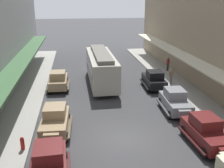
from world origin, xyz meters
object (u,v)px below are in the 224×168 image
pedestrian_1 (168,64)px  parked_car_3 (154,79)px  fire_hydrant (22,143)px  parked_car_4 (49,164)px  parked_car_0 (58,80)px  streetcar (101,66)px  parked_car_5 (206,131)px  pedestrian_0 (171,76)px  parked_car_1 (175,101)px  parked_car_6 (55,120)px

pedestrian_1 → parked_car_3: bearing=-121.1°
fire_hydrant → parked_car_4: bearing=-58.3°
parked_car_0 → streetcar: size_ratio=0.45×
parked_car_5 → streetcar: 14.14m
parked_car_5 → pedestrian_0: bearing=80.4°
parked_car_0 → pedestrian_0: size_ratio=2.61×
parked_car_1 → parked_car_0: bearing=143.7°
parked_car_4 → parked_car_5: bearing=12.9°
parked_car_4 → parked_car_6: 5.10m
parked_car_3 → parked_car_5: same height
parked_car_0 → parked_car_1: same height
pedestrian_0 → streetcar: bearing=168.3°
parked_car_0 → pedestrian_0: bearing=-2.4°
parked_car_0 → parked_car_4: same height
parked_car_5 → pedestrian_1: size_ratio=2.63×
fire_hydrant → parked_car_6: bearing=50.1°
streetcar → pedestrian_1: (8.54, 3.54, -0.91)m
parked_car_4 → parked_car_3: bearing=54.7°
parked_car_1 → parked_car_6: same height
parked_car_0 → parked_car_6: bearing=-88.7°
parked_car_1 → parked_car_5: (0.05, -5.13, 0.00)m
parked_car_5 → streetcar: (-5.17, 13.12, 0.96)m
parked_car_6 → streetcar: 11.05m
parked_car_0 → parked_car_5: (9.59, -12.14, 0.00)m
parked_car_1 → parked_car_5: bearing=-89.4°
parked_car_4 → parked_car_5: same height
parked_car_3 → pedestrian_1: size_ratio=2.62×
parked_car_5 → fire_hydrant: parked_car_5 is taller
parked_car_4 → parked_car_6: (-0.00, 5.10, 0.00)m
fire_hydrant → pedestrian_1: bearing=47.5°
fire_hydrant → parked_car_5: bearing=-4.0°
parked_car_1 → pedestrian_0: parked_car_1 is taller
parked_car_4 → pedestrian_0: bearing=50.6°
pedestrian_0 → parked_car_0: bearing=177.6°
parked_car_1 → pedestrian_0: bearing=72.7°
fire_hydrant → streetcar: bearing=64.0°
parked_car_3 → pedestrian_0: bearing=18.0°
parked_car_3 → streetcar: (-5.12, 2.14, 0.96)m
parked_car_1 → parked_car_4: (-9.32, -7.28, 0.00)m
fire_hydrant → parked_car_0: bearing=82.0°
parked_car_1 → pedestrian_1: (3.43, 11.54, 0.05)m
fire_hydrant → pedestrian_1: pedestrian_1 is taller
parked_car_0 → parked_car_1: 11.84m
parked_car_4 → fire_hydrant: (-1.81, 2.93, -0.38)m
parked_car_1 → parked_car_3: bearing=90.0°
parked_car_4 → fire_hydrant: bearing=121.7°
parked_car_3 → streetcar: streetcar is taller
parked_car_3 → parked_car_6: bearing=-139.2°
streetcar → parked_car_6: bearing=-112.4°
parked_car_0 → parked_car_4: bearing=-89.1°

